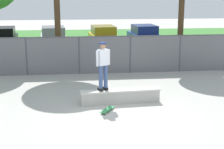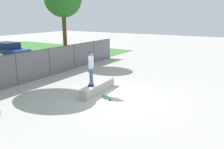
{
  "view_description": "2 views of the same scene",
  "coord_description": "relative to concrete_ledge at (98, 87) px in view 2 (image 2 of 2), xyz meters",
  "views": [
    {
      "loc": [
        -1.51,
        -10.9,
        4.24
      ],
      "look_at": [
        -0.15,
        1.68,
        1.11
      ],
      "focal_mm": 54.97,
      "sensor_mm": 36.0,
      "label": 1
    },
    {
      "loc": [
        -9.67,
        -5.2,
        4.11
      ],
      "look_at": [
        0.53,
        0.92,
        1.01
      ],
      "focal_mm": 36.2,
      "sensor_mm": 36.0,
      "label": 2
    }
  ],
  "objects": [
    {
      "name": "chainlink_fence",
      "position": [
        -0.15,
        4.9,
        0.79
      ],
      "size": [
        18.68,
        0.07,
        1.96
      ],
      "color": "#4C4C51",
      "rests_on": "ground"
    },
    {
      "name": "concrete_ledge",
      "position": [
        0.0,
        0.0,
        0.0
      ],
      "size": [
        3.1,
        0.71,
        0.53
      ],
      "color": "#A8A59E",
      "rests_on": "ground"
    },
    {
      "name": "skateboard",
      "position": [
        -0.59,
        -0.93,
        -0.19
      ],
      "size": [
        0.59,
        0.79,
        0.09
      ],
      "color": "#2D8C4C",
      "rests_on": "ground"
    },
    {
      "name": "ground_plane",
      "position": [
        -0.15,
        -1.58,
        -0.27
      ],
      "size": [
        80.0,
        80.0,
        0.0
      ],
      "primitive_type": "plane",
      "color": "#ADAAA3"
    },
    {
      "name": "skateboarder",
      "position": [
        -0.65,
        -0.02,
        1.29
      ],
      "size": [
        0.54,
        0.4,
        1.84
      ],
      "color": "black",
      "rests_on": "concrete_ledge"
    },
    {
      "name": "car_blue",
      "position": [
        3.59,
        13.01,
        0.57
      ],
      "size": [
        2.3,
        4.35,
        1.66
      ],
      "color": "#233D9E",
      "rests_on": "ground"
    }
  ]
}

